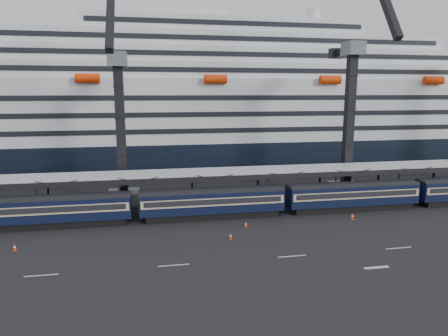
{
  "coord_description": "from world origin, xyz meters",
  "views": [
    {
      "loc": [
        -15.73,
        -40.36,
        16.38
      ],
      "look_at": [
        -6.47,
        10.0,
        6.71
      ],
      "focal_mm": 32.0,
      "sensor_mm": 36.0,
      "label": 1
    }
  ],
  "objects": [
    {
      "name": "ground",
      "position": [
        0.0,
        0.0,
        0.0
      ],
      "size": [
        260.0,
        260.0,
        0.0
      ],
      "primitive_type": "plane",
      "color": "black",
      "rests_on": "ground"
    },
    {
      "name": "lane_markings",
      "position": [
        8.15,
        -5.23,
        0.01
      ],
      "size": [
        111.0,
        4.27,
        0.02
      ],
      "color": "beige",
      "rests_on": "ground"
    },
    {
      "name": "train",
      "position": [
        -4.65,
        10.0,
        2.2
      ],
      "size": [
        133.05,
        3.0,
        4.05
      ],
      "color": "black",
      "rests_on": "ground"
    },
    {
      "name": "canopy",
      "position": [
        0.0,
        14.0,
        5.25
      ],
      "size": [
        130.0,
        6.25,
        5.53
      ],
      "color": "#999CA1",
      "rests_on": "ground"
    },
    {
      "name": "cruise_ship",
      "position": [
        -1.08,
        45.99,
        12.34
      ],
      "size": [
        214.09,
        28.84,
        34.0
      ],
      "color": "black",
      "rests_on": "ground"
    },
    {
      "name": "crane_dark_near",
      "position": [
        -20.0,
        18.59,
        11.93
      ],
      "size": [
        4.5,
        17.75,
        35.08
      ],
      "color": "#505258",
      "rests_on": "ground"
    },
    {
      "name": "crane_dark_mid",
      "position": [
        15.0,
        17.59,
        13.36
      ],
      "size": [
        4.5,
        18.24,
        39.64
      ],
      "color": "#505258",
      "rests_on": "ground"
    },
    {
      "name": "traffic_cone_b",
      "position": [
        -30.3,
        2.74,
        0.38
      ],
      "size": [
        0.38,
        0.38,
        0.77
      ],
      "color": "red",
      "rests_on": "ground"
    },
    {
      "name": "traffic_cone_c",
      "position": [
        -4.52,
        5.65,
        0.35
      ],
      "size": [
        0.36,
        0.36,
        0.72
      ],
      "color": "red",
      "rests_on": "ground"
    },
    {
      "name": "traffic_cone_d",
      "position": [
        -7.22,
        1.89,
        0.36
      ],
      "size": [
        0.37,
        0.37,
        0.74
      ],
      "color": "red",
      "rests_on": "ground"
    },
    {
      "name": "traffic_cone_e",
      "position": [
        10.01,
        6.12,
        0.42
      ],
      "size": [
        0.42,
        0.42,
        0.85
      ],
      "color": "red",
      "rests_on": "ground"
    }
  ]
}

